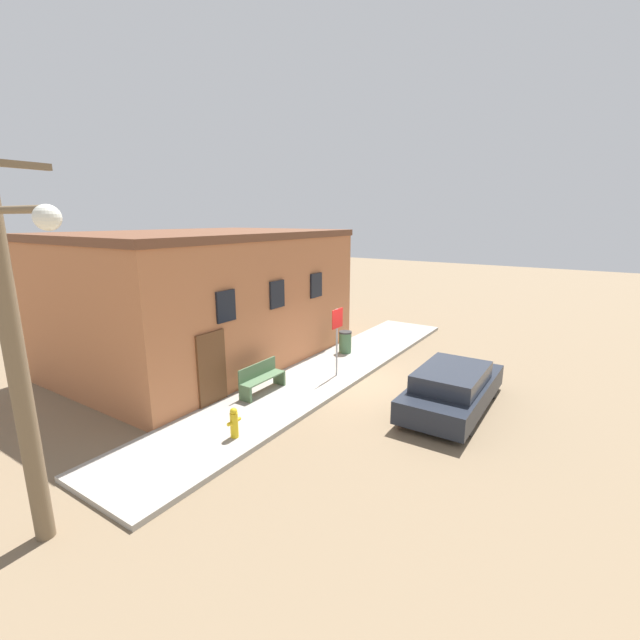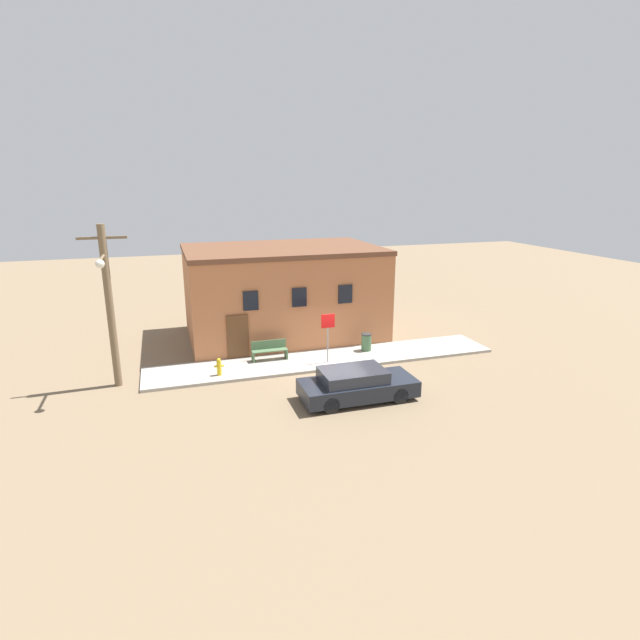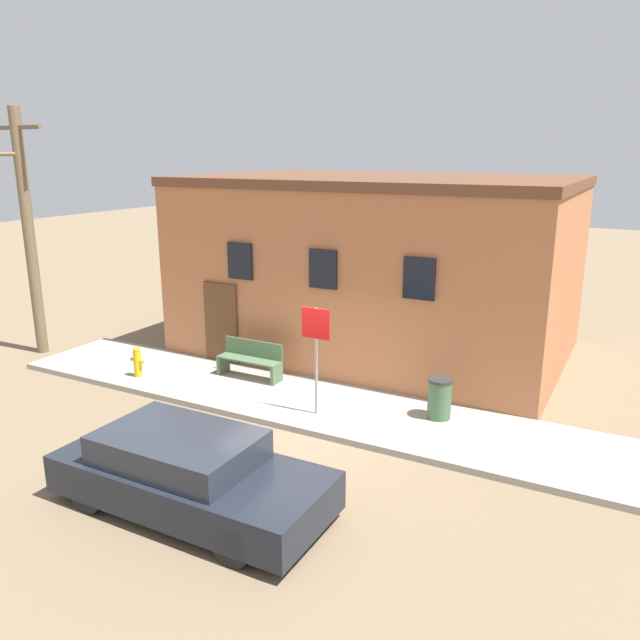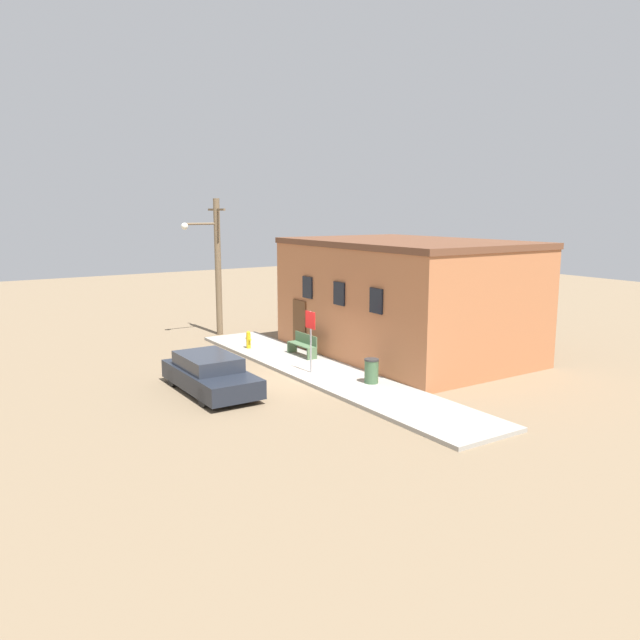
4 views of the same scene
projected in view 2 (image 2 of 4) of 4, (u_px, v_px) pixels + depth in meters
The scene contains 9 objects.
ground_plane at pixel (335, 371), 22.03m from camera, with size 80.00×80.00×0.00m, color #7A664C.
sidewalk at pixel (325, 360), 23.21m from camera, with size 16.28×2.62×0.13m.
brick_building at pixel (283, 292), 26.57m from camera, with size 9.97×6.72×4.79m.
fire_hydrant at pixel (219, 367), 21.08m from camera, with size 0.40×0.19×0.76m.
stop_sign at pixel (328, 329), 22.26m from camera, with size 0.63×0.06×2.27m.
bench at pixel (269, 350), 22.93m from camera, with size 1.63×0.44×0.89m.
trash_bin at pixel (366, 342), 24.18m from camera, with size 0.50×0.50×0.85m.
utility_pole at pixel (109, 303), 19.43m from camera, with size 1.80×1.91×6.53m.
parked_car at pixel (357, 385), 18.96m from camera, with size 4.42×1.84×1.24m.
Camera 2 is at (-6.89, -19.46, 8.04)m, focal length 28.00 mm.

